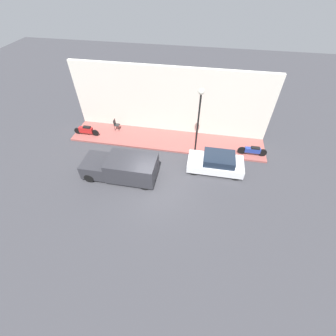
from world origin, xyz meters
The scene contains 9 objects.
ground_plane centered at (0.00, 0.00, 0.00)m, with size 60.00×60.00×0.00m, color #38383D.
sidewalk centered at (4.98, 0.00, 0.07)m, with size 2.71×15.37×0.14m.
building_facade centered at (6.49, 0.00, 2.68)m, with size 0.30×15.37×5.36m.
parked_car centered at (2.38, -3.99, 0.61)m, with size 1.83×3.80×1.26m.
delivery_van centered at (0.58, 2.24, 0.82)m, with size 2.01×4.93×1.59m.
motorcycle_red centered at (4.46, 6.58, 0.58)m, with size 0.30×2.10×0.81m.
motorcycle_blue centered at (4.24, -6.60, 0.55)m, with size 0.30×2.10×0.73m.
streetlamp centered at (4.08, -2.40, 3.58)m, with size 0.39×0.39×4.89m.
cafe_chair centered at (5.62, 4.44, 0.67)m, with size 0.40×0.40×0.93m.
Camera 1 is at (-9.37, -2.70, 11.20)m, focal length 24.00 mm.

